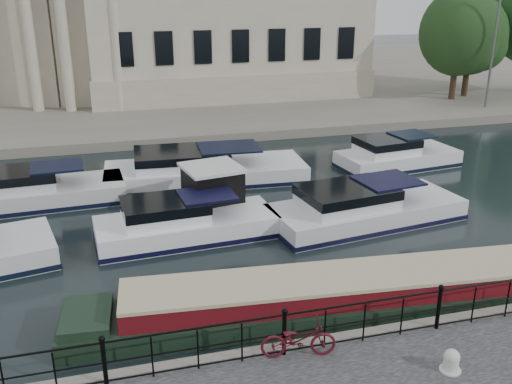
% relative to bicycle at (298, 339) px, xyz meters
% --- Properties ---
extents(ground_plane, '(160.00, 160.00, 0.00)m').
position_rel_bicycle_xyz_m(ground_plane, '(-0.29, 2.40, -1.01)').
color(ground_plane, black).
rests_on(ground_plane, ground).
extents(far_bank, '(120.00, 42.00, 0.55)m').
position_rel_bicycle_xyz_m(far_bank, '(-0.29, 41.40, -0.73)').
color(far_bank, '#6B665B').
rests_on(far_bank, ground_plane).
extents(railing, '(24.14, 0.14, 1.22)m').
position_rel_bicycle_xyz_m(railing, '(-0.29, 0.15, 0.19)').
color(railing, black).
rests_on(railing, near_quay).
extents(civic_building, '(53.55, 31.84, 16.85)m').
position_rel_bicycle_xyz_m(civic_building, '(-1.29, 37.10, 6.03)').
color(civic_building, '#ADA38C').
rests_on(civic_building, far_bank).
extents(bicycle, '(1.82, 0.90, 0.91)m').
position_rel_bicycle_xyz_m(bicycle, '(0.00, 0.00, 0.00)').
color(bicycle, '#4D0D18').
rests_on(bicycle, near_quay).
extents(mooring_bollard, '(0.48, 0.48, 0.54)m').
position_rel_bicycle_xyz_m(mooring_bollard, '(3.09, -1.40, -0.20)').
color(mooring_bollard, beige).
rests_on(mooring_bollard, near_quay).
extents(narrowboat, '(15.50, 3.36, 1.56)m').
position_rel_bicycle_xyz_m(narrowboat, '(2.24, 2.20, -0.64)').
color(narrowboat, black).
rests_on(narrowboat, ground_plane).
extents(harbour_hut, '(3.24, 2.86, 2.18)m').
position_rel_bicycle_xyz_m(harbour_hut, '(-0.01, 9.90, -0.05)').
color(harbour_hut, '#6B665B').
rests_on(harbour_hut, ground_plane).
extents(cabin_cruisers, '(28.27, 11.01, 1.99)m').
position_rel_bicycle_xyz_m(cabin_cruisers, '(-1.09, 10.85, -0.64)').
color(cabin_cruisers, silver).
rests_on(cabin_cruisers, ground_plane).
extents(trees, '(13.42, 7.15, 9.58)m').
position_rel_bicycle_xyz_m(trees, '(25.32, 26.68, 4.54)').
color(trees, black).
rests_on(trees, far_bank).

